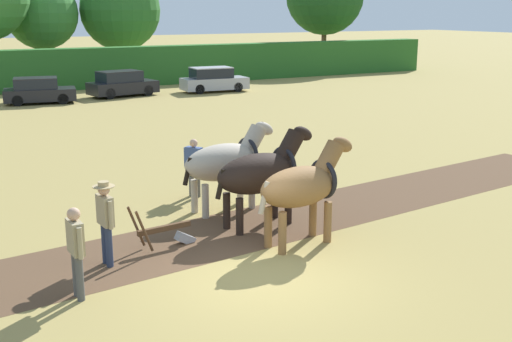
{
  "coord_description": "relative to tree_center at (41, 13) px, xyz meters",
  "views": [
    {
      "loc": [
        -5.72,
        -10.21,
        5.11
      ],
      "look_at": [
        1.98,
        3.75,
        1.1
      ],
      "focal_mm": 45.0,
      "sensor_mm": 36.0,
      "label": 1
    }
  ],
  "objects": [
    {
      "name": "ground_plane",
      "position": [
        -3.81,
        -39.56,
        -4.87
      ],
      "size": [
        240.0,
        240.0,
        0.0
      ],
      "primitive_type": "plane",
      "color": "#998447"
    },
    {
      "name": "farmer_at_plow",
      "position": [
        -6.23,
        -37.46,
        -3.82
      ],
      "size": [
        0.45,
        0.69,
        1.78
      ],
      "rotation": [
        0.0,
        0.0,
        0.08
      ],
      "color": "#28334C",
      "rests_on": "ground"
    },
    {
      "name": "parked_car_center_right",
      "position": [
        2.18,
        -11.64,
        -4.13
      ],
      "size": [
        4.32,
        2.45,
        1.54
      ],
      "rotation": [
        0.0,
        0.0,
        0.17
      ],
      "color": "black",
      "rests_on": "ground"
    },
    {
      "name": "parked_car_right",
      "position": [
        8.0,
        -12.33,
        -4.12
      ],
      "size": [
        4.3,
        2.04,
        1.57
      ],
      "rotation": [
        0.0,
        0.0,
        -0.07
      ],
      "color": "#A8A8B2",
      "rests_on": "ground"
    },
    {
      "name": "draft_horse_lead_left",
      "position": [
        -2.04,
        -38.33,
        -3.53
      ],
      "size": [
        2.7,
        1.16,
        2.41
      ],
      "rotation": [
        0.0,
        0.0,
        0.11
      ],
      "color": "brown",
      "rests_on": "ground"
    },
    {
      "name": "plow",
      "position": [
        -4.72,
        -37.08,
        -4.56
      ],
      "size": [
        1.55,
        0.5,
        1.13
      ],
      "rotation": [
        0.0,
        0.0,
        0.11
      ],
      "color": "#4C331E",
      "rests_on": "ground"
    },
    {
      "name": "parked_car_center",
      "position": [
        -2.85,
        -12.36,
        -4.18
      ],
      "size": [
        4.13,
        2.52,
        1.45
      ],
      "rotation": [
        0.0,
        0.0,
        -0.19
      ],
      "color": "black",
      "rests_on": "ground"
    },
    {
      "name": "farmer_beside_team",
      "position": [
        -2.65,
        -33.71,
        -3.92
      ],
      "size": [
        0.43,
        0.58,
        1.65
      ],
      "rotation": [
        0.0,
        0.0,
        0.56
      ],
      "color": "#4C4C4C",
      "rests_on": "ground"
    },
    {
      "name": "tree_center",
      "position": [
        0.0,
        0.0,
        0.0
      ],
      "size": [
        5.25,
        5.25,
        7.51
      ],
      "color": "brown",
      "rests_on": "ground"
    },
    {
      "name": "plowed_furrow_strip",
      "position": [
        -7.49,
        -37.39,
        -4.87
      ],
      "size": [
        34.72,
        6.63,
        0.01
      ],
      "primitive_type": "cube",
      "rotation": [
        0.0,
        0.0,
        0.11
      ],
      "color": "brown",
      "rests_on": "ground"
    },
    {
      "name": "draft_horse_lead_right",
      "position": [
        -2.21,
        -36.79,
        -3.54
      ],
      "size": [
        2.91,
        1.25,
        2.41
      ],
      "rotation": [
        0.0,
        0.0,
        0.11
      ],
      "color": "black",
      "rests_on": "ground"
    },
    {
      "name": "hedgerow",
      "position": [
        -3.81,
        -6.51,
        -3.54
      ],
      "size": [
        67.37,
        1.5,
        2.67
      ],
      "primitive_type": "cube",
      "color": "#286023",
      "rests_on": "ground"
    },
    {
      "name": "tree_center_right",
      "position": [
        5.87,
        -0.18,
        0.22
      ],
      "size": [
        6.14,
        6.14,
        8.17
      ],
      "color": "#4C3823",
      "rests_on": "ground"
    },
    {
      "name": "draft_horse_trail_left",
      "position": [
        -2.39,
        -35.25,
        -3.57
      ],
      "size": [
        2.85,
        1.24,
        2.32
      ],
      "rotation": [
        0.0,
        0.0,
        0.11
      ],
      "color": "#B2A38E",
      "rests_on": "ground"
    },
    {
      "name": "farmer_onlooker_left",
      "position": [
        -7.14,
        -38.75,
        -3.86
      ],
      "size": [
        0.24,
        0.69,
        1.73
      ],
      "rotation": [
        0.0,
        0.0,
        0.03
      ],
      "color": "#4C4C4C",
      "rests_on": "ground"
    }
  ]
}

